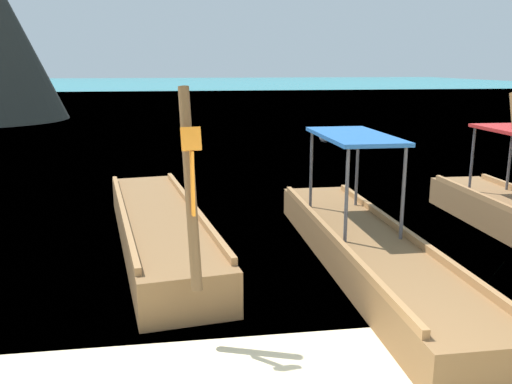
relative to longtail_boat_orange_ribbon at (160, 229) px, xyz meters
name	(u,v)px	position (x,y,z in m)	size (l,w,h in m)	color
sea_water	(182,90)	(1.41, 56.80, -0.31)	(120.00, 120.00, 0.00)	teal
longtail_boat_orange_ribbon	(160,229)	(0.00, 0.00, 0.00)	(2.05, 6.29, 2.72)	brown
longtail_boat_pink_ribbon	(368,249)	(3.02, -1.47, 0.01)	(1.21, 7.05, 2.73)	brown
mooring_buoy_near	(353,145)	(6.49, 9.49, -0.12)	(0.38, 0.38, 0.38)	white
mooring_buoy_far	(325,137)	(6.02, 11.53, -0.11)	(0.41, 0.41, 0.41)	white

